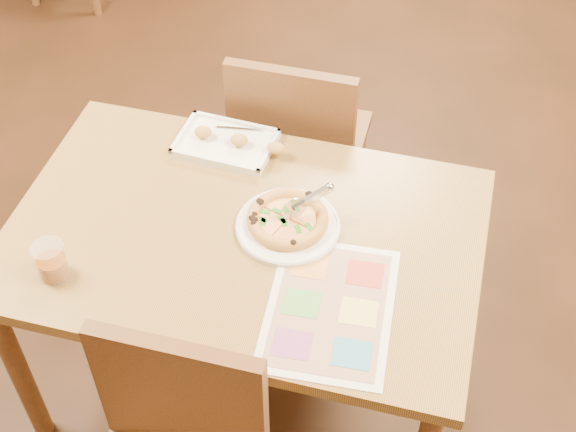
% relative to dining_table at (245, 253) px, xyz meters
% --- Properties ---
extents(room, '(7.00, 7.00, 7.00)m').
position_rel_dining_table_xyz_m(room, '(0.00, 0.00, 0.72)').
color(room, '#32190D').
rests_on(room, ground).
extents(dining_table, '(1.30, 0.85, 0.72)m').
position_rel_dining_table_xyz_m(dining_table, '(0.00, 0.00, 0.00)').
color(dining_table, '#9E773F').
rests_on(dining_table, ground).
extents(chair_far, '(0.42, 0.42, 0.47)m').
position_rel_dining_table_xyz_m(chair_far, '(-0.00, 0.60, -0.07)').
color(chair_far, brown).
rests_on(chair_far, ground).
extents(plate, '(0.32, 0.32, 0.02)m').
position_rel_dining_table_xyz_m(plate, '(0.11, 0.05, 0.09)').
color(plate, white).
rests_on(plate, dining_table).
extents(pizza, '(0.23, 0.23, 0.03)m').
position_rel_dining_table_xyz_m(pizza, '(0.11, 0.05, 0.11)').
color(pizza, gold).
rests_on(pizza, plate).
extents(pizza_cutter, '(0.12, 0.10, 0.09)m').
position_rel_dining_table_xyz_m(pizza_cutter, '(0.16, 0.08, 0.17)').
color(pizza_cutter, silver).
rests_on(pizza_cutter, pizza).
extents(appetizer_tray, '(0.34, 0.22, 0.06)m').
position_rel_dining_table_xyz_m(appetizer_tray, '(-0.15, 0.32, 0.10)').
color(appetizer_tray, white).
rests_on(appetizer_tray, dining_table).
extents(glass_tumbler, '(0.09, 0.09, 0.11)m').
position_rel_dining_table_xyz_m(glass_tumbler, '(-0.43, -0.27, 0.13)').
color(glass_tumbler, '#813D09').
rests_on(glass_tumbler, dining_table).
extents(menu, '(0.34, 0.46, 0.00)m').
position_rel_dining_table_xyz_m(menu, '(0.29, -0.19, 0.09)').
color(menu, silver).
rests_on(menu, dining_table).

